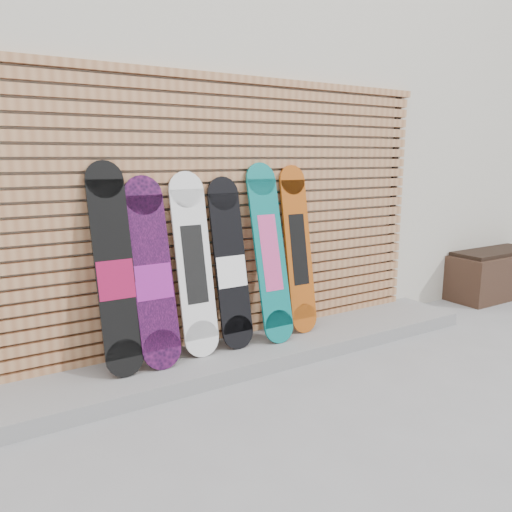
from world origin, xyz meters
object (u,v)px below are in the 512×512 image
Objects in this scene: snowboard_2 at (194,264)px; planter_box at (493,274)px; snowboard_3 at (230,264)px; snowboard_1 at (153,274)px; snowboard_4 at (270,253)px; snowboard_0 at (115,271)px; snowboard_5 at (298,250)px.

planter_box is at bearing -0.20° from snowboard_2.
snowboard_3 is at bearing 179.86° from planter_box.
snowboard_1 is at bearing -177.46° from snowboard_3.
snowboard_3 is at bearing 174.85° from snowboard_4.
snowboard_3 is (0.94, 0.02, -0.07)m from snowboard_0.
snowboard_1 reaches higher than snowboard_3.
snowboard_5 is (-2.89, 0.02, 0.57)m from planter_box.
snowboard_5 is (1.63, 0.04, -0.01)m from snowboard_0.
snowboard_0 reaches higher than snowboard_2.
snowboard_3 reaches higher than planter_box.
snowboard_2 is at bearing 179.80° from planter_box.
snowboard_0 is at bearing -178.76° from snowboard_5.
snowboard_2 reaches higher than snowboard_3.
snowboard_4 is (0.36, -0.03, 0.06)m from snowboard_3.
snowboard_5 is at bearing 1.85° from snowboard_1.
snowboard_2 is at bearing 176.87° from snowboard_4.
planter_box is 3.94m from snowboard_2.
snowboard_0 is 1.02× the size of snowboard_4.
snowboard_2 is at bearing 179.14° from snowboard_3.
planter_box is 4.28m from snowboard_1.
snowboard_1 reaches higher than planter_box.
snowboard_5 is (1.01, 0.01, 0.02)m from snowboard_2.
snowboard_0 reaches higher than snowboard_1.
snowboard_3 is 0.94× the size of snowboard_5.
snowboard_5 is (0.69, 0.01, 0.05)m from snowboard_3.
planter_box is 0.90× the size of snowboard_1.
snowboard_1 is 0.96× the size of snowboard_5.
snowboard_1 is at bearing -179.72° from planter_box.
planter_box is at bearing 0.42° from snowboard_4.
snowboard_0 is 1.03× the size of snowboard_5.
planter_box is at bearing -0.46° from snowboard_5.
snowboard_2 is (-3.90, 0.01, 0.55)m from planter_box.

